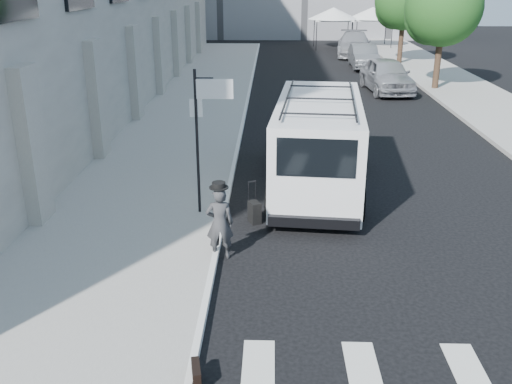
# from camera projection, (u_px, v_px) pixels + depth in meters

# --- Properties ---
(ground) EXTENTS (120.00, 120.00, 0.00)m
(ground) POSITION_uv_depth(u_px,v_px,m) (313.00, 283.00, 11.14)
(ground) COLOR black
(ground) RESTS_ON ground
(sidewalk_left) EXTENTS (4.50, 48.00, 0.15)m
(sidewalk_left) POSITION_uv_depth(u_px,v_px,m) (198.00, 104.00, 26.17)
(sidewalk_left) COLOR gray
(sidewalk_left) RESTS_ON ground
(sidewalk_right) EXTENTS (4.00, 56.00, 0.15)m
(sidewalk_right) POSITION_uv_depth(u_px,v_px,m) (462.00, 89.00, 29.55)
(sidewalk_right) COLOR gray
(sidewalk_right) RESTS_ON ground
(sign_pole) EXTENTS (1.03, 0.07, 3.50)m
(sign_pole) POSITION_uv_depth(u_px,v_px,m) (206.00, 112.00, 13.25)
(sign_pole) COLOR black
(sign_pole) RESTS_ON sidewalk_left
(tree_near) EXTENTS (3.80, 3.83, 6.03)m
(tree_near) POSITION_uv_depth(u_px,v_px,m) (440.00, 10.00, 28.34)
(tree_near) COLOR black
(tree_near) RESTS_ON ground
(tree_far) EXTENTS (3.80, 3.83, 6.03)m
(tree_far) POSITION_uv_depth(u_px,v_px,m) (402.00, 2.00, 36.74)
(tree_far) COLOR black
(tree_far) RESTS_ON ground
(tent_left) EXTENTS (4.00, 4.00, 3.20)m
(tent_left) POSITION_uv_depth(u_px,v_px,m) (333.00, 14.00, 45.54)
(tent_left) COLOR black
(tent_left) RESTS_ON ground
(tent_right) EXTENTS (4.00, 4.00, 3.20)m
(tent_right) POSITION_uv_depth(u_px,v_px,m) (373.00, 13.00, 45.92)
(tent_right) COLOR black
(tent_right) RESTS_ON ground
(businessman) EXTENTS (0.61, 0.42, 1.59)m
(businessman) POSITION_uv_depth(u_px,v_px,m) (220.00, 223.00, 11.89)
(businessman) COLOR #333335
(businessman) RESTS_ON ground
(briefcase) EXTENTS (0.20, 0.45, 0.34)m
(briefcase) POSITION_uv_depth(u_px,v_px,m) (196.00, 375.00, 8.33)
(briefcase) COLOR black
(briefcase) RESTS_ON ground
(suitcase) EXTENTS (0.35, 0.43, 1.02)m
(suitcase) POSITION_uv_depth(u_px,v_px,m) (255.00, 212.00, 13.80)
(suitcase) COLOR black
(suitcase) RESTS_ON ground
(cargo_van) EXTENTS (2.85, 6.90, 2.52)m
(cargo_van) POSITION_uv_depth(u_px,v_px,m) (318.00, 143.00, 15.72)
(cargo_van) COLOR white
(cargo_van) RESTS_ON ground
(parked_car_a) EXTENTS (2.40, 5.13, 1.70)m
(parked_car_a) POSITION_uv_depth(u_px,v_px,m) (387.00, 75.00, 29.05)
(parked_car_a) COLOR #97989E
(parked_car_a) RESTS_ON ground
(parked_car_b) EXTENTS (1.63, 4.50, 1.47)m
(parked_car_b) POSITION_uv_depth(u_px,v_px,m) (364.00, 56.00, 36.47)
(parked_car_b) COLOR #575A5E
(parked_car_b) RESTS_ON ground
(parked_car_c) EXTENTS (3.05, 6.10, 1.70)m
(parked_car_c) POSITION_uv_depth(u_px,v_px,m) (354.00, 44.00, 41.92)
(parked_car_c) COLOR #93959A
(parked_car_c) RESTS_ON ground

